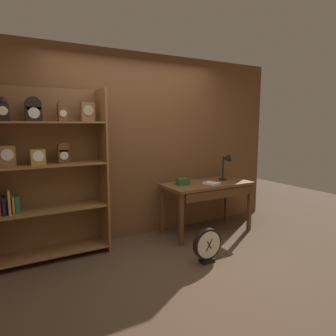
{
  "coord_description": "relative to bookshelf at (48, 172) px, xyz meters",
  "views": [
    {
      "loc": [
        -1.77,
        -2.61,
        1.63
      ],
      "look_at": [
        0.08,
        0.6,
        1.08
      ],
      "focal_mm": 32.67,
      "sensor_mm": 36.0,
      "label": 1
    }
  ],
  "objects": [
    {
      "name": "open_repair_manual",
      "position": [
        2.18,
        -0.33,
        -0.3
      ],
      "size": [
        0.22,
        0.26,
        0.02
      ],
      "primitive_type": "cube",
      "rotation": [
        0.0,
        0.0,
        0.29
      ],
      "color": "silver",
      "rests_on": "workbench"
    },
    {
      "name": "bookshelf",
      "position": [
        0.0,
        0.0,
        0.0
      ],
      "size": [
        1.28,
        0.38,
        2.05
      ],
      "color": "brown",
      "rests_on": "ground"
    },
    {
      "name": "desk_lamp",
      "position": [
        2.57,
        -0.2,
        -0.0
      ],
      "size": [
        0.2,
        0.21,
        0.45
      ],
      "color": "black",
      "rests_on": "workbench"
    },
    {
      "name": "ground_plane",
      "position": [
        1.23,
        -1.18,
        -1.06
      ],
      "size": [
        10.0,
        10.0,
        0.0
      ],
      "primitive_type": "plane",
      "color": "#4C3826"
    },
    {
      "name": "toolbox_small",
      "position": [
        1.78,
        -0.18,
        -0.26
      ],
      "size": [
        0.19,
        0.1,
        0.1
      ],
      "primitive_type": "cube",
      "color": "#2D5123",
      "rests_on": "workbench"
    },
    {
      "name": "back_wood_panel",
      "position": [
        1.23,
        0.21,
        0.24
      ],
      "size": [
        4.8,
        0.05,
        2.6
      ],
      "primitive_type": "cube",
      "color": "brown",
      "rests_on": "ground"
    },
    {
      "name": "workbench",
      "position": [
        2.18,
        -0.25,
        -0.4
      ],
      "size": [
        1.34,
        0.63,
        0.75
      ],
      "color": "brown",
      "rests_on": "ground"
    },
    {
      "name": "round_clock_large",
      "position": [
        1.55,
        -1.07,
        -0.85
      ],
      "size": [
        0.37,
        0.11,
        0.41
      ],
      "color": "black",
      "rests_on": "ground"
    }
  ]
}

